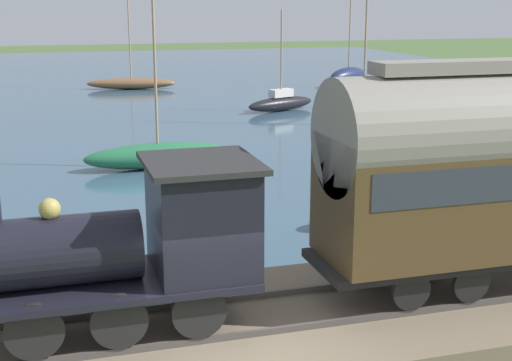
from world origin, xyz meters
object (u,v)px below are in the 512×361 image
at_px(sailboat_brown, 131,83).
at_px(sailboat_gray, 363,115).
at_px(sailboat_black, 281,102).
at_px(sailboat_navy, 348,77).
at_px(rowboat_far_out, 348,219).
at_px(steam_locomotive, 136,239).
at_px(sailboat_green, 158,155).

xyz_separation_m(sailboat_brown, sailboat_gray, (-19.31, -9.52, 0.09)).
relative_size(sailboat_brown, sailboat_gray, 0.89).
xyz_separation_m(sailboat_black, sailboat_navy, (10.20, -8.73, 0.25)).
xyz_separation_m(sailboat_black, sailboat_gray, (-6.07, -2.42, 0.04)).
relative_size(sailboat_black, rowboat_far_out, 2.39).
xyz_separation_m(sailboat_navy, rowboat_far_out, (-31.82, 13.96, -0.50)).
bearing_deg(sailboat_gray, steam_locomotive, 118.10).
distance_m(sailboat_brown, sailboat_gray, 21.53).
bearing_deg(sailboat_black, sailboat_gray, 178.74).
bearing_deg(rowboat_far_out, sailboat_black, -15.76).
height_order(sailboat_brown, sailboat_navy, sailboat_brown).
bearing_deg(sailboat_gray, rowboat_far_out, 125.44).
relative_size(steam_locomotive, sailboat_navy, 0.71).
relative_size(sailboat_green, rowboat_far_out, 2.99).
bearing_deg(rowboat_far_out, sailboat_gray, -28.35).
height_order(sailboat_green, sailboat_gray, sailboat_gray).
relative_size(steam_locomotive, sailboat_black, 0.94).
bearing_deg(steam_locomotive, sailboat_navy, -28.56).
height_order(sailboat_black, sailboat_gray, sailboat_gray).
distance_m(sailboat_black, sailboat_brown, 15.02).
relative_size(sailboat_black, sailboat_navy, 0.75).
bearing_deg(rowboat_far_out, steam_locomotive, 129.97).
relative_size(sailboat_gray, rowboat_far_out, 3.87).
height_order(sailboat_gray, sailboat_navy, sailboat_gray).
distance_m(sailboat_black, rowboat_far_out, 22.24).
relative_size(steam_locomotive, sailboat_brown, 0.65).
bearing_deg(sailboat_green, sailboat_brown, -7.44).
height_order(sailboat_brown, rowboat_far_out, sailboat_brown).
bearing_deg(sailboat_black, rowboat_far_out, 143.46).
bearing_deg(sailboat_brown, rowboat_far_out, -165.38).
bearing_deg(steam_locomotive, sailboat_black, -23.21).
relative_size(sailboat_navy, rowboat_far_out, 3.19).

